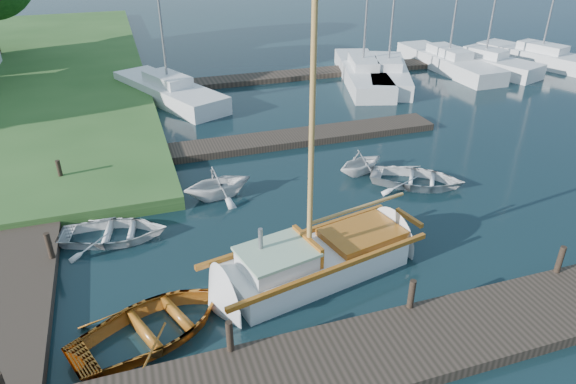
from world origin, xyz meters
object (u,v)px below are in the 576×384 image
object	(u,v)px
mooring_post_4	(49,246)
marina_boat_7	(541,56)
tender_c	(417,176)
mooring_post_1	(230,336)
sailboat	(320,261)
tender_a	(113,230)
mooring_post_2	(412,294)
marina_boat_4	(387,72)
marina_boat_0	(169,90)
dinghy	(154,322)
mooring_post_3	(560,259)
tender_b	(218,181)
marina_boat_3	(362,71)
tender_d	(361,160)
mooring_post_5	(60,171)
marina_boat_6	(484,61)
marina_boat_5	(448,60)

from	to	relation	value
mooring_post_4	marina_boat_7	size ratio (longest dim) A/B	0.06
tender_c	mooring_post_1	bearing A→B (deg)	160.00
sailboat	tender_a	world-z (taller)	sailboat
tender_c	mooring_post_2	bearing A→B (deg)	-178.53
mooring_post_1	marina_boat_4	world-z (taller)	marina_boat_4
mooring_post_4	marina_boat_0	size ratio (longest dim) A/B	0.07
mooring_post_1	marina_boat_4	size ratio (longest dim) A/B	0.08
mooring_post_2	marina_boat_7	xyz separation A→B (m)	(20.66, 18.75, -0.12)
sailboat	dinghy	distance (m)	4.72
mooring_post_3	tender_b	world-z (taller)	tender_b
mooring_post_3	marina_boat_3	xyz separation A→B (m)	(3.34, 19.04, -0.12)
marina_boat_4	marina_boat_7	size ratio (longest dim) A/B	0.81
tender_b	tender_d	bearing A→B (deg)	-96.97
marina_boat_3	marina_boat_7	size ratio (longest dim) A/B	1.00
sailboat	tender_d	distance (m)	6.49
mooring_post_2	marina_boat_0	xyz separation A→B (m)	(-3.57, 19.04, -0.13)
mooring_post_5	dinghy	size ratio (longest dim) A/B	0.20
dinghy	marina_boat_7	size ratio (longest dim) A/B	0.31
marina_boat_6	marina_boat_7	distance (m)	4.39
mooring_post_4	marina_boat_0	world-z (taller)	marina_boat_0
mooring_post_1	tender_b	bearing A→B (deg)	80.56
mooring_post_2	sailboat	xyz separation A→B (m)	(-1.43, 2.40, -0.36)
mooring_post_5	marina_boat_0	world-z (taller)	marina_boat_0
tender_b	sailboat	bearing A→B (deg)	-169.10
tender_a	marina_boat_5	size ratio (longest dim) A/B	0.27
tender_c	marina_boat_3	world-z (taller)	marina_boat_3
mooring_post_1	dinghy	distance (m)	2.04
mooring_post_3	tender_b	xyz separation A→B (m)	(-7.75, 7.53, -0.06)
sailboat	dinghy	xyz separation A→B (m)	(-4.60, -1.09, 0.06)
marina_boat_4	marina_boat_6	distance (m)	7.08
dinghy	tender_c	bearing A→B (deg)	-85.97
dinghy	tender_d	size ratio (longest dim) A/B	1.91
mooring_post_2	marina_boat_5	size ratio (longest dim) A/B	0.07
mooring_post_5	marina_boat_7	world-z (taller)	marina_boat_7
tender_b	marina_boat_5	xyz separation A→B (m)	(17.44, 12.16, -0.06)
tender_c	marina_boat_5	bearing A→B (deg)	-3.49
mooring_post_4	tender_c	world-z (taller)	mooring_post_4
marina_boat_0	marina_boat_4	xyz separation A→B (m)	(12.77, -0.59, -0.01)
mooring_post_2	tender_d	bearing A→B (deg)	73.14
tender_d	marina_boat_7	size ratio (longest dim) A/B	0.16
tender_d	marina_boat_6	world-z (taller)	marina_boat_6
mooring_post_1	marina_boat_3	bearing A→B (deg)	57.06
marina_boat_0	mooring_post_4	bearing A→B (deg)	136.50
mooring_post_1	dinghy	size ratio (longest dim) A/B	0.20
mooring_post_1	marina_boat_6	size ratio (longest dim) A/B	0.08
tender_a	marina_boat_0	bearing A→B (deg)	-3.19
mooring_post_1	tender_c	size ratio (longest dim) A/B	0.24
tender_c	marina_boat_0	xyz separation A→B (m)	(-7.45, 12.91, 0.22)
dinghy	tender_c	distance (m)	11.02
dinghy	marina_boat_4	world-z (taller)	marina_boat_4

